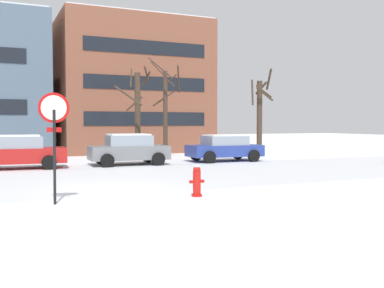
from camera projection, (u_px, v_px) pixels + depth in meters
The scene contains 11 objects.
ground_plane at pixel (110, 191), 13.68m from camera, with size 120.00×120.00×0.00m, color white.
road_surface at pixel (89, 179), 16.57m from camera, with size 80.00×8.33×0.00m.
stop_sign at pixel (54, 126), 11.27m from camera, with size 0.75×0.17×2.82m.
fire_hydrant at pixel (197, 181), 12.62m from camera, with size 0.44×0.30×0.89m.
parked_car_red at pixel (13, 152), 20.13m from camera, with size 4.62×2.14×1.52m.
parked_car_gray at pixel (129, 149), 22.18m from camera, with size 3.89×2.21×1.53m.
parked_car_blue at pixel (224, 148), 24.28m from camera, with size 4.02×2.20×1.43m.
tree_far_right at pixel (137, 113), 25.02m from camera, with size 2.03×1.89×5.17m.
tree_far_mid at pixel (166, 110), 26.15m from camera, with size 2.15×1.85×5.81m.
tree_far_left at pixel (260, 114), 28.27m from camera, with size 1.52×1.51×5.41m.
building_far_right at pixel (123, 89), 35.01m from camera, with size 10.39×11.92×9.45m.
Camera 1 is at (-3.25, -13.44, 2.06)m, focal length 42.18 mm.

